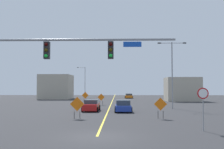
{
  "coord_description": "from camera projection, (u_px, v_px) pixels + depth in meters",
  "views": [
    {
      "loc": [
        1.28,
        -15.92,
        2.95
      ],
      "look_at": [
        0.29,
        25.82,
        4.96
      ],
      "focal_mm": 42.45,
      "sensor_mm": 36.0,
      "label": 1
    }
  ],
  "objects": [
    {
      "name": "stop_sign",
      "position": [
        203.0,
        101.0,
        17.82
      ],
      "size": [
        0.76,
        0.07,
        2.92
      ],
      "color": "gray",
      "rests_on": "ground"
    },
    {
      "name": "construction_sign_median_far",
      "position": [
        161.0,
        105.0,
        24.74
      ],
      "size": [
        1.21,
        0.24,
        1.98
      ],
      "color": "orange",
      "rests_on": "ground"
    },
    {
      "name": "roadside_building_west",
      "position": [
        56.0,
        87.0,
        66.99
      ],
      "size": [
        7.51,
        8.15,
        6.08
      ],
      "color": "#B2A893",
      "rests_on": "ground"
    },
    {
      "name": "road_centre_stripe",
      "position": [
        113.0,
        100.0,
        61.92
      ],
      "size": [
        0.16,
        92.4,
        0.01
      ],
      "color": "yellow",
      "rests_on": "ground"
    },
    {
      "name": "street_lamp_near_right",
      "position": [
        172.0,
        69.0,
        36.56
      ],
      "size": [
        3.94,
        0.24,
        9.23
      ],
      "color": "gray",
      "rests_on": "ground"
    },
    {
      "name": "traffic_signal_assembly",
      "position": [
        48.0,
        58.0,
        16.07
      ],
      "size": [
        11.79,
        0.44,
        6.51
      ],
      "color": "gray",
      "rests_on": "ground"
    },
    {
      "name": "car_red_approaching",
      "position": [
        91.0,
        106.0,
        32.9
      ],
      "size": [
        2.04,
        4.23,
        1.39
      ],
      "color": "red",
      "rests_on": "ground"
    },
    {
      "name": "construction_sign_median_near",
      "position": [
        85.0,
        96.0,
        51.9
      ],
      "size": [
        1.34,
        0.29,
        2.04
      ],
      "color": "orange",
      "rests_on": "ground"
    },
    {
      "name": "roadside_building_east",
      "position": [
        182.0,
        89.0,
        56.15
      ],
      "size": [
        7.01,
        5.46,
        5.02
      ],
      "color": "#B2A893",
      "rests_on": "ground"
    },
    {
      "name": "construction_sign_left_lane",
      "position": [
        77.0,
        105.0,
        24.82
      ],
      "size": [
        1.33,
        0.19,
        2.04
      ],
      "color": "orange",
      "rests_on": "ground"
    },
    {
      "name": "ground",
      "position": [
        97.0,
        137.0,
        15.79
      ],
      "size": [
        166.32,
        166.32,
        0.0
      ],
      "primitive_type": "plane",
      "color": "#2D2D30"
    },
    {
      "name": "car_blue_near",
      "position": [
        123.0,
        106.0,
        31.8
      ],
      "size": [
        2.04,
        4.0,
        1.41
      ],
      "color": "#1E389E",
      "rests_on": "ground"
    },
    {
      "name": "construction_sign_right_shoulder",
      "position": [
        101.0,
        98.0,
        43.52
      ],
      "size": [
        1.15,
        0.19,
        1.89
      ],
      "color": "orange",
      "rests_on": "ground"
    },
    {
      "name": "car_orange_far",
      "position": [
        129.0,
        96.0,
        70.78
      ],
      "size": [
        2.16,
        4.32,
        1.25
      ],
      "color": "orange",
      "rests_on": "ground"
    },
    {
      "name": "street_lamp_near_left",
      "position": [
        84.0,
        81.0,
        75.51
      ],
      "size": [
        2.35,
        0.24,
        8.74
      ],
      "color": "gray",
      "rests_on": "ground"
    }
  ]
}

